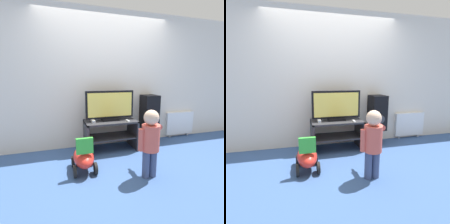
{
  "view_description": "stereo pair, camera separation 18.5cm",
  "coord_description": "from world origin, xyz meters",
  "views": [
    {
      "loc": [
        -0.91,
        -2.76,
        1.33
      ],
      "look_at": [
        0.0,
        0.15,
        0.74
      ],
      "focal_mm": 28.0,
      "sensor_mm": 36.0,
      "label": 1
    },
    {
      "loc": [
        -0.73,
        -2.81,
        1.33
      ],
      "look_at": [
        0.0,
        0.15,
        0.74
      ],
      "focal_mm": 28.0,
      "sensor_mm": 36.0,
      "label": 2
    }
  ],
  "objects": [
    {
      "name": "radiator",
      "position": [
        1.75,
        0.53,
        0.32
      ],
      "size": [
        0.7,
        0.08,
        0.57
      ],
      "color": "white",
      "rests_on": "ground_plane"
    },
    {
      "name": "child",
      "position": [
        0.24,
        -0.79,
        0.55
      ],
      "size": [
        0.36,
        0.52,
        0.94
      ],
      "color": "#3F4C72",
      "rests_on": "ground_plane"
    },
    {
      "name": "remote_primary",
      "position": [
        0.28,
        0.09,
        0.58
      ],
      "size": [
        0.04,
        0.13,
        0.03
      ],
      "color": "white",
      "rests_on": "tv_stand"
    },
    {
      "name": "wall_back",
      "position": [
        0.0,
        0.6,
        1.3
      ],
      "size": [
        10.0,
        0.06,
        2.6
      ],
      "color": "silver",
      "rests_on": "ground_plane"
    },
    {
      "name": "game_console",
      "position": [
        -0.33,
        0.23,
        0.59
      ],
      "size": [
        0.06,
        0.17,
        0.04
      ],
      "color": "white",
      "rests_on": "tv_stand"
    },
    {
      "name": "ground_plane",
      "position": [
        0.0,
        0.0,
        0.0
      ],
      "size": [
        16.0,
        16.0,
        0.0
      ],
      "primitive_type": "plane",
      "color": "#38568C"
    },
    {
      "name": "ride_on_toy",
      "position": [
        -0.6,
        -0.38,
        0.21
      ],
      "size": [
        0.33,
        0.55,
        0.55
      ],
      "color": "red",
      "rests_on": "ground_plane"
    },
    {
      "name": "tv_stand",
      "position": [
        0.0,
        0.26,
        0.36
      ],
      "size": [
        0.95,
        0.52,
        0.57
      ],
      "color": "#2D2D33",
      "rests_on": "ground_plane"
    },
    {
      "name": "television",
      "position": [
        0.0,
        0.28,
        0.84
      ],
      "size": [
        0.9,
        0.2,
        0.55
      ],
      "color": "black",
      "rests_on": "tv_stand"
    },
    {
      "name": "speaker_tower",
      "position": [
        0.87,
        0.38,
        0.63
      ],
      "size": [
        0.3,
        0.34,
        1.0
      ],
      "color": "black",
      "rests_on": "ground_plane"
    }
  ]
}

